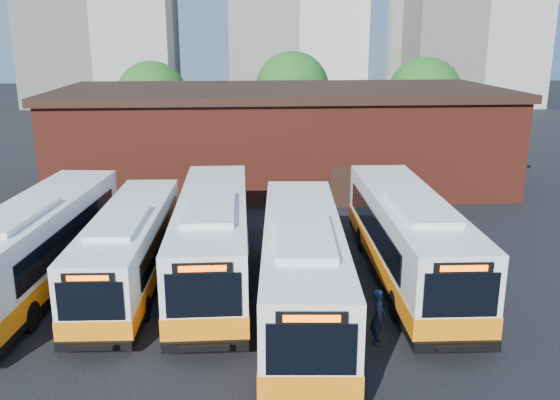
{
  "coord_description": "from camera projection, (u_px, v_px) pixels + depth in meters",
  "views": [
    {
      "loc": [
        -2.91,
        -18.84,
        9.67
      ],
      "look_at": [
        -1.14,
        5.67,
        2.82
      ],
      "focal_mm": 38.0,
      "sensor_mm": 36.0,
      "label": 1
    }
  ],
  "objects": [
    {
      "name": "tree_mid",
      "position": [
        292.0,
        89.0,
        52.34
      ],
      "size": [
        6.56,
        6.56,
        8.36
      ],
      "color": "#382314",
      "rests_on": "ground"
    },
    {
      "name": "bus_east",
      "position": [
        408.0,
        241.0,
        23.96
      ],
      "size": [
        3.16,
        13.34,
        3.61
      ],
      "rotation": [
        0.0,
        0.0,
        -0.03
      ],
      "color": "white",
      "rests_on": "ground"
    },
    {
      "name": "transit_worker",
      "position": [
        378.0,
        317.0,
        19.06
      ],
      "size": [
        0.61,
        0.77,
        1.87
      ],
      "primitive_type": "imported",
      "rotation": [
        0.0,
        0.0,
        1.31
      ],
      "color": "#121934",
      "rests_on": "ground"
    },
    {
      "name": "ground",
      "position": [
        324.0,
        319.0,
        20.9
      ],
      "size": [
        220.0,
        220.0,
        0.0
      ],
      "primitive_type": "plane",
      "color": "black"
    },
    {
      "name": "bus_farwest",
      "position": [
        36.0,
        249.0,
        23.09
      ],
      "size": [
        4.08,
        13.28,
        3.57
      ],
      "rotation": [
        0.0,
        0.0,
        -0.11
      ],
      "color": "white",
      "rests_on": "ground"
    },
    {
      "name": "tree_west",
      "position": [
        152.0,
        97.0,
        49.7
      ],
      "size": [
        6.0,
        6.0,
        7.65
      ],
      "color": "#382314",
      "rests_on": "ground"
    },
    {
      "name": "tree_east",
      "position": [
        424.0,
        94.0,
        50.29
      ],
      "size": [
        6.24,
        6.24,
        7.96
      ],
      "color": "#382314",
      "rests_on": "ground"
    },
    {
      "name": "depot_building",
      "position": [
        282.0,
        135.0,
        39.24
      ],
      "size": [
        28.6,
        12.6,
        6.4
      ],
      "color": "maroon",
      "rests_on": "ground"
    },
    {
      "name": "bus_midwest",
      "position": [
        213.0,
        241.0,
        23.94
      ],
      "size": [
        2.86,
        13.23,
        3.59
      ],
      "rotation": [
        0.0,
        0.0,
        -0.01
      ],
      "color": "white",
      "rests_on": "ground"
    },
    {
      "name": "bus_west",
      "position": [
        130.0,
        251.0,
        23.4
      ],
      "size": [
        2.85,
        11.75,
        3.18
      ],
      "rotation": [
        0.0,
        0.0,
        -0.04
      ],
      "color": "white",
      "rests_on": "ground"
    },
    {
      "name": "bus_mideast",
      "position": [
        302.0,
        272.0,
        20.88
      ],
      "size": [
        3.66,
        13.27,
        3.57
      ],
      "rotation": [
        0.0,
        0.0,
        -0.08
      ],
      "color": "white",
      "rests_on": "ground"
    }
  ]
}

